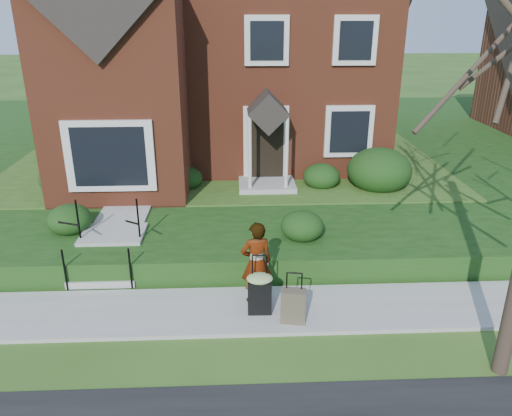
{
  "coord_description": "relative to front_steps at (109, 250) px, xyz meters",
  "views": [
    {
      "loc": [
        0.28,
        -8.11,
        5.37
      ],
      "look_at": [
        0.73,
        2.0,
        1.34
      ],
      "focal_mm": 35.0,
      "sensor_mm": 36.0,
      "label": 1
    }
  ],
  "objects": [
    {
      "name": "ground",
      "position": [
        2.5,
        -1.84,
        -0.47
      ],
      "size": [
        120.0,
        120.0,
        0.0
      ],
      "primitive_type": "plane",
      "color": "#2D5119",
      "rests_on": "ground"
    },
    {
      "name": "sidewalk",
      "position": [
        2.5,
        -1.84,
        -0.43
      ],
      "size": [
        60.0,
        1.6,
        0.08
      ],
      "primitive_type": "cube",
      "color": "#9E9B93",
      "rests_on": "ground"
    },
    {
      "name": "terrace",
      "position": [
        6.5,
        9.06,
        -0.17
      ],
      "size": [
        44.0,
        20.0,
        0.6
      ],
      "primitive_type": "cube",
      "color": "#183B10",
      "rests_on": "ground"
    },
    {
      "name": "walkway",
      "position": [
        0.0,
        3.16,
        0.16
      ],
      "size": [
        1.2,
        6.0,
        0.06
      ],
      "primitive_type": "cube",
      "color": "#9E9B93",
      "rests_on": "terrace"
    },
    {
      "name": "main_house",
      "position": [
        2.29,
        7.76,
        4.79
      ],
      "size": [
        10.4,
        10.2,
        9.4
      ],
      "color": "brown",
      "rests_on": "terrace"
    },
    {
      "name": "front_steps",
      "position": [
        0.0,
        0.0,
        0.0
      ],
      "size": [
        1.4,
        2.02,
        1.5
      ],
      "color": "#9E9B93",
      "rests_on": "ground"
    },
    {
      "name": "foundation_shrubs",
      "position": [
        3.67,
        3.11,
        0.64
      ],
      "size": [
        10.52,
        4.69,
        1.28
      ],
      "color": "#15320F",
      "rests_on": "terrace"
    },
    {
      "name": "woman",
      "position": [
        3.16,
        -1.57,
        0.44
      ],
      "size": [
        0.68,
        0.51,
        1.66
      ],
      "primitive_type": "imported",
      "rotation": [
        0.0,
        0.0,
        3.35
      ],
      "color": "#999999",
      "rests_on": "sidewalk"
    },
    {
      "name": "suitcase_black",
      "position": [
        3.21,
        -1.97,
        0.06
      ],
      "size": [
        0.49,
        0.41,
        1.17
      ],
      "rotation": [
        0.0,
        0.0,
        -0.03
      ],
      "color": "black",
      "rests_on": "sidewalk"
    },
    {
      "name": "suitcase_olive",
      "position": [
        3.8,
        -2.3,
        -0.07
      ],
      "size": [
        0.48,
        0.32,
        0.97
      ],
      "rotation": [
        0.0,
        0.0,
        -0.17
      ],
      "color": "brown",
      "rests_on": "sidewalk"
    }
  ]
}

